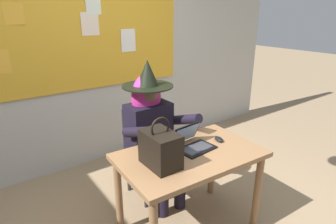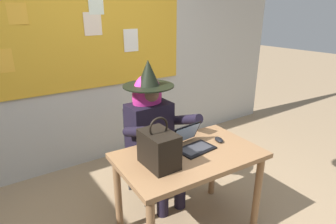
% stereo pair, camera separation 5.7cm
% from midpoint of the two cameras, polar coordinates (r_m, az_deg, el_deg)
% --- Properties ---
extents(wall_back_bulletin, '(5.98, 1.85, 2.75)m').
position_cam_midpoint_polar(wall_back_bulletin, '(3.42, -15.26, 12.04)').
color(wall_back_bulletin, '#B2B2AD').
rests_on(wall_back_bulletin, ground).
extents(desk_main, '(1.18, 0.76, 0.74)m').
position_cam_midpoint_polar(desk_main, '(2.34, 4.97, -10.64)').
color(desk_main, '#8E6642').
rests_on(desk_main, ground).
extents(chair_at_desk, '(0.42, 0.42, 0.91)m').
position_cam_midpoint_polar(chair_at_desk, '(2.92, -3.72, -6.75)').
color(chair_at_desk, black).
rests_on(chair_at_desk, ground).
extents(person_costumed, '(0.59, 0.70, 1.40)m').
position_cam_midpoint_polar(person_costumed, '(2.71, -2.50, -2.44)').
color(person_costumed, black).
rests_on(person_costumed, ground).
extents(laptop, '(0.33, 0.30, 0.19)m').
position_cam_midpoint_polar(laptop, '(2.35, 5.50, -6.20)').
color(laptop, black).
rests_on(laptop, desk_main).
extents(computer_mouse, '(0.09, 0.12, 0.03)m').
position_cam_midpoint_polar(computer_mouse, '(2.50, 10.86, -5.50)').
color(computer_mouse, black).
rests_on(computer_mouse, desk_main).
extents(handbag, '(0.20, 0.30, 0.38)m').
position_cam_midpoint_polar(handbag, '(2.05, -1.05, -7.39)').
color(handbag, black).
rests_on(handbag, desk_main).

